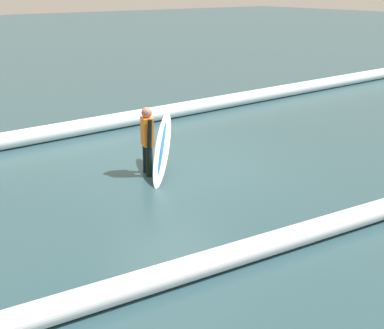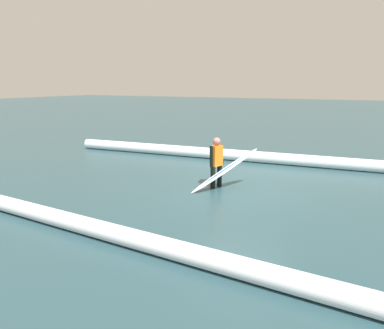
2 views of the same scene
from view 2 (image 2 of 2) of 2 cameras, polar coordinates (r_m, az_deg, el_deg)
name	(u,v)px [view 2 (image 2 of 2)]	position (r m, az deg, el deg)	size (l,w,h in m)	color
ground_plane	(240,190)	(10.33, 7.49, -3.90)	(122.38, 122.38, 0.00)	#28474F
surfer	(216,160)	(10.32, 3.83, 0.72)	(0.30, 0.57, 1.43)	black
surfboard	(225,170)	(10.17, 5.14, -0.90)	(1.56, 1.72, 1.13)	white
wave_crest_foreground	(358,165)	(13.58, 24.39, -0.03)	(0.42, 0.42, 22.56)	white
wave_crest_midground	(152,244)	(6.56, -6.29, -12.15)	(0.35, 0.35, 23.18)	white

